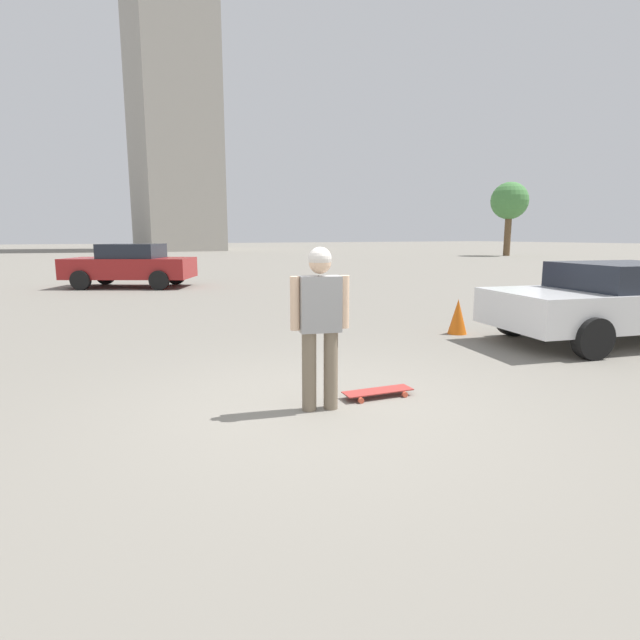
{
  "coord_description": "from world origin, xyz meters",
  "views": [
    {
      "loc": [
        -2.23,
        -4.36,
        1.76
      ],
      "look_at": [
        0.0,
        0.0,
        0.93
      ],
      "focal_mm": 28.0,
      "sensor_mm": 36.0,
      "label": 1
    }
  ],
  "objects_px": {
    "car_parked_far": "(131,265)",
    "car_parked_near": "(619,301)",
    "traffic_cone": "(458,317)",
    "person": "(320,316)",
    "skateboard": "(378,391)"
  },
  "relations": [
    {
      "from": "car_parked_far",
      "to": "car_parked_near",
      "type": "bearing_deg",
      "value": 142.55
    },
    {
      "from": "car_parked_near",
      "to": "traffic_cone",
      "type": "height_order",
      "value": "car_parked_near"
    },
    {
      "from": "person",
      "to": "car_parked_far",
      "type": "bearing_deg",
      "value": 104.72
    },
    {
      "from": "skateboard",
      "to": "car_parked_far",
      "type": "distance_m",
      "value": 13.83
    },
    {
      "from": "skateboard",
      "to": "traffic_cone",
      "type": "height_order",
      "value": "traffic_cone"
    },
    {
      "from": "person",
      "to": "traffic_cone",
      "type": "height_order",
      "value": "person"
    },
    {
      "from": "car_parked_near",
      "to": "traffic_cone",
      "type": "distance_m",
      "value": 2.59
    },
    {
      "from": "car_parked_near",
      "to": "car_parked_far",
      "type": "height_order",
      "value": "car_parked_far"
    },
    {
      "from": "person",
      "to": "skateboard",
      "type": "bearing_deg",
      "value": 18.32
    },
    {
      "from": "skateboard",
      "to": "car_parked_far",
      "type": "height_order",
      "value": "car_parked_far"
    },
    {
      "from": "person",
      "to": "traffic_cone",
      "type": "xyz_separation_m",
      "value": [
        4.03,
        2.41,
        -0.65
      ]
    },
    {
      "from": "person",
      "to": "skateboard",
      "type": "relative_size",
      "value": 2.04
    },
    {
      "from": "person",
      "to": "car_parked_near",
      "type": "xyz_separation_m",
      "value": [
        5.92,
        0.68,
        -0.28
      ]
    },
    {
      "from": "skateboard",
      "to": "car_parked_near",
      "type": "relative_size",
      "value": 0.18
    },
    {
      "from": "car_parked_far",
      "to": "traffic_cone",
      "type": "bearing_deg",
      "value": 137.89
    }
  ]
}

